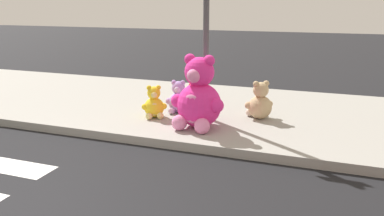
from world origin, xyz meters
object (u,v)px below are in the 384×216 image
plush_tan (260,103)px  plush_lavender (178,100)px  sign_pole (206,27)px  plush_pink_large (198,99)px  plush_yellow (154,105)px  plush_red (193,97)px

plush_tan → plush_lavender: bearing=-174.7°
sign_pole → plush_pink_large: size_ratio=2.50×
plush_lavender → plush_tan: bearing=5.3°
plush_yellow → plush_red: 1.05m
plush_tan → plush_red: size_ratio=1.28×
plush_yellow → plush_red: plush_yellow is taller
plush_tan → sign_pole: bearing=-161.4°
plush_pink_large → plush_yellow: 1.06m
sign_pole → plush_yellow: size_ratio=5.14×
plush_pink_large → plush_tan: size_ratio=1.76×
plush_pink_large → plush_tan: bearing=45.1°
sign_pole → plush_tan: bearing=18.6°
plush_lavender → plush_red: (0.14, 0.47, -0.03)m
plush_pink_large → plush_tan: (0.91, 0.91, -0.22)m
sign_pole → plush_lavender: (-0.63, 0.18, -1.44)m
plush_lavender → plush_red: 0.50m
plush_yellow → plush_lavender: plush_lavender is taller
sign_pole → plush_yellow: (-0.93, -0.30, -1.45)m
plush_pink_large → plush_yellow: bearing=163.7°
plush_pink_large → plush_tan: plush_pink_large is taller
sign_pole → plush_red: (-0.49, 0.65, -1.47)m
sign_pole → plush_pink_large: (0.06, -0.59, -1.19)m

